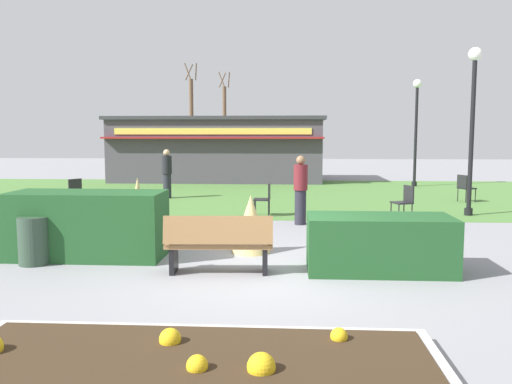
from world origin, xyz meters
TOP-DOWN VIEW (x-y plane):
  - ground_plane at (0.00, 0.00)m, footprint 80.00×80.00m
  - lawn_patch at (0.00, 11.24)m, footprint 36.00×12.00m
  - flower_bed at (-0.57, -3.69)m, footprint 4.64×2.04m
  - park_bench at (-0.76, -0.02)m, footprint 1.72×0.61m
  - hedge_left at (-3.25, 0.94)m, footprint 2.72×1.10m
  - hedge_right at (1.80, 0.28)m, footprint 2.30×1.10m
  - ornamental_grass_behind_left at (-2.29, 1.57)m, footprint 0.59×0.59m
  - ornamental_grass_behind_right at (-2.56, 1.76)m, footprint 0.58×0.58m
  - ornamental_grass_behind_center at (-0.36, 1.54)m, footprint 0.73×0.73m
  - lamppost_mid at (5.25, 6.45)m, footprint 0.36×0.36m
  - lamppost_far at (5.70, 14.68)m, footprint 0.36×0.36m
  - trash_bin at (-3.98, 0.40)m, footprint 0.52×0.52m
  - food_kiosk at (-3.03, 17.08)m, footprint 10.01×4.47m
  - cafe_chair_west at (3.34, 5.58)m, footprint 0.56×0.56m
  - cafe_chair_east at (-0.29, 6.02)m, footprint 0.45×0.45m
  - cafe_chair_center at (6.08, 9.39)m, footprint 0.58×0.58m
  - cafe_chair_north at (-6.08, 7.16)m, footprint 0.61×0.61m
  - person_strolling at (-3.85, 9.84)m, footprint 0.34×0.34m
  - person_standing at (0.63, 4.71)m, footprint 0.34×0.34m
  - parked_car_west_slot at (-2.42, 25.36)m, footprint 4.23×2.12m
  - tree_left_bg at (-4.49, 31.94)m, footprint 0.91×0.96m
  - tree_right_bg at (-6.37, 28.47)m, footprint 0.91×0.96m

SIDE VIEW (x-z plane):
  - ground_plane at x=0.00m, z-range 0.00..0.00m
  - lawn_patch at x=0.00m, z-range 0.00..0.01m
  - flower_bed at x=-0.57m, z-range -0.07..0.25m
  - trash_bin at x=-3.98m, z-range 0.00..0.82m
  - hedge_right at x=1.80m, z-range 0.00..0.90m
  - park_bench at x=-0.76m, z-range 0.01..0.96m
  - cafe_chair_west at x=3.34m, z-range 0.08..0.97m
  - cafe_chair_east at x=-0.29m, z-range 0.08..0.97m
  - cafe_chair_center at x=6.08m, z-range 0.08..0.97m
  - cafe_chair_north at x=-6.08m, z-range 0.08..0.97m
  - ornamental_grass_behind_left at x=-2.29m, z-range 0.00..1.08m
  - ornamental_grass_behind_center at x=-0.36m, z-range 0.00..1.08m
  - hedge_left at x=-3.25m, z-range 0.00..1.19m
  - parked_car_west_slot at x=-2.42m, z-range 0.04..1.24m
  - ornamental_grass_behind_right at x=-2.56m, z-range 0.00..1.39m
  - person_strolling at x=-3.85m, z-range 0.02..1.71m
  - person_standing at x=0.63m, z-range 0.02..1.71m
  - food_kiosk at x=-3.03m, z-range 0.01..3.02m
  - lamppost_mid at x=5.25m, z-range 0.56..5.06m
  - lamppost_far at x=5.70m, z-range 0.56..5.06m
  - tree_left_bg at x=-4.49m, z-range -0.37..6.47m
  - tree_right_bg at x=-6.37m, z-range -0.37..6.68m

